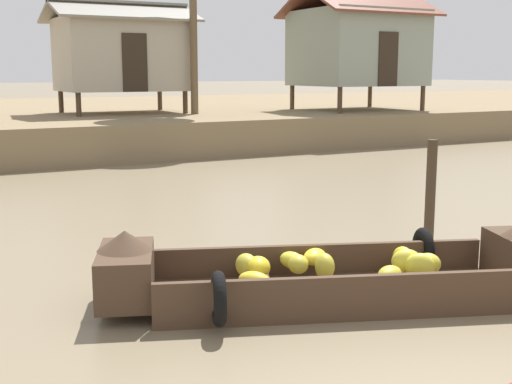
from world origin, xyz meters
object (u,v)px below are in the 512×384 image
Objects in this scene: stilt_house_mid_left at (121,53)px; stilt_house_mid_right at (358,46)px; mooring_post at (431,192)px; banana_boat at (334,274)px.

stilt_house_mid_right reaches higher than stilt_house_mid_left.
stilt_house_mid_right is 15.58m from mooring_post.
mooring_post is (-0.33, -15.05, -2.26)m from stilt_house_mid_left.
banana_boat is at bearing -152.13° from mooring_post.
mooring_post reaches higher than banana_boat.
stilt_house_mid_right is at bearing 57.16° from mooring_post.
stilt_house_mid_right is (8.01, -2.14, 0.28)m from stilt_house_mid_left.
stilt_house_mid_left is 8.29m from stilt_house_mid_right.
banana_boat is at bearing -99.99° from stilt_house_mid_left.
banana_boat is 1.05× the size of stilt_house_mid_right.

